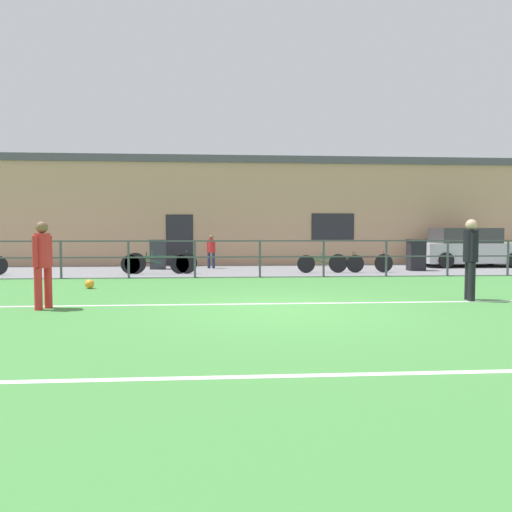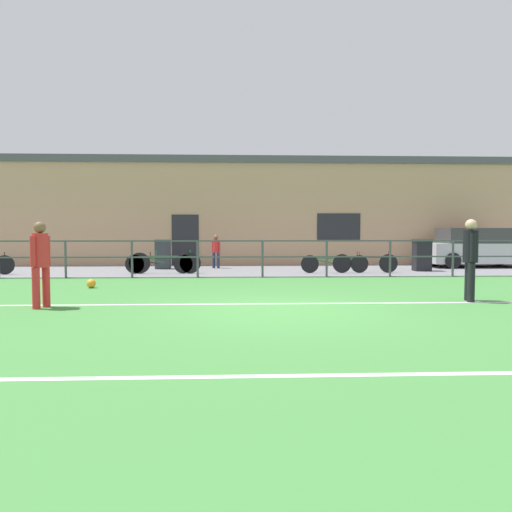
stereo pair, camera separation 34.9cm
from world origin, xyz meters
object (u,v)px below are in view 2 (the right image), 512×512
Objects in this scene: bicycle_parked_0 at (334,263)px; bicycle_parked_2 at (159,264)px; soccer_ball_match at (91,283)px; spectator_child at (216,249)px; parked_car_red at (476,248)px; player_striker at (40,259)px; bicycle_parked_4 at (165,263)px; trash_bin_0 at (163,254)px; trash_bin_1 at (422,255)px; player_goalkeeper at (470,255)px; bicycle_parked_1 at (365,263)px.

bicycle_parked_2 reaches higher than bicycle_parked_0.
spectator_child is at bearing 64.04° from soccer_ball_match.
parked_car_red reaches higher than bicycle_parked_2.
player_striker is 6.99m from bicycle_parked_4.
player_striker reaches higher than trash_bin_0.
bicycle_parked_4 is (-11.77, -2.40, -0.36)m from parked_car_red.
soccer_ball_match is 0.20× the size of trash_bin_1.
trash_bin_0 is (0.90, 8.83, -0.35)m from player_striker.
player_goalkeeper is 9.58m from bicycle_parked_4.
player_striker is at bearing -95.84° from trash_bin_0.
bicycle_parked_4 is (0.20, 0.00, 0.03)m from bicycle_parked_2.
bicycle_parked_0 reaches higher than soccer_ball_match.
bicycle_parked_1 reaches higher than soccer_ball_match.
player_goalkeeper is 0.75× the size of bicycle_parked_2.
spectator_child is 2.85m from bicycle_parked_2.
trash_bin_1 is (10.20, 7.53, -0.34)m from player_striker.
player_striker is 9.48m from spectator_child.
parked_car_red is 1.80× the size of bicycle_parked_1.
trash_bin_0 is at bearing 56.35° from player_goalkeeper.
bicycle_parked_1 is at bearing -163.11° from trash_bin_1.
parked_car_red is 1.74× the size of bicycle_parked_0.
bicycle_parked_4 is (-5.68, 0.00, 0.05)m from bicycle_parked_0.
trash_bin_0 is at bearing 80.88° from soccer_ball_match.
trash_bin_0 reaches higher than soccer_ball_match.
player_goalkeeper is 1.33× the size of spectator_child.
bicycle_parked_1 is (-5.05, -2.40, -0.39)m from parked_car_red.
player_striker is 0.40× the size of parked_car_red.
spectator_child is 0.55× the size of bicycle_parked_0.
bicycle_parked_4 is 2.17× the size of trash_bin_0.
parked_car_red is at bearing 11.54° from bicycle_parked_4.
soccer_ball_match is 3.92m from bicycle_parked_2.
bicycle_parked_0 is 2.10× the size of trash_bin_0.
trash_bin_0 is 0.98× the size of trash_bin_1.
bicycle_parked_0 is at bearing -168.35° from trash_bin_1.
bicycle_parked_4 is (1.29, 3.76, 0.27)m from soccer_ball_match.
bicycle_parked_0 is (4.08, -2.18, -0.40)m from spectator_child.
bicycle_parked_1 is at bearing 18.11° from player_goalkeeper.
player_striker is 0.70× the size of bicycle_parked_0.
trash_bin_0 reaches higher than bicycle_parked_4.
player_striker is 1.48× the size of trash_bin_0.
bicycle_parked_0 is (-6.09, -2.40, -0.41)m from parked_car_red.
trash_bin_0 is (-7.09, 1.98, 0.22)m from bicycle_parked_1.
trash_bin_0 is 9.39m from trash_bin_1.
bicycle_parked_2 is (-5.88, -0.00, 0.01)m from bicycle_parked_0.
parked_car_red is at bearing 25.25° from soccer_ball_match.
bicycle_parked_2 is at bearing 15.49° from player_striker.
bicycle_parked_2 is at bearing -168.65° from parked_car_red.
soccer_ball_match is 0.21× the size of trash_bin_0.
bicycle_parked_4 is at bearing -79.53° from trash_bin_0.
player_goalkeeper is 9.91m from parked_car_red.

